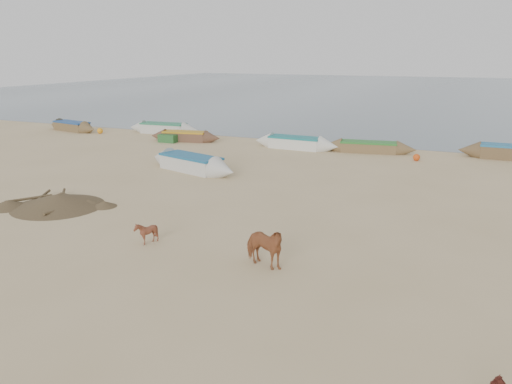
% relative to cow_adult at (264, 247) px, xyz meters
% --- Properties ---
extents(ground, '(140.00, 140.00, 0.00)m').
position_rel_cow_adult_xyz_m(ground, '(-2.33, 0.77, -0.69)').
color(ground, tan).
rests_on(ground, ground).
extents(sea, '(160.00, 160.00, 0.00)m').
position_rel_cow_adult_xyz_m(sea, '(-2.33, 82.77, -0.68)').
color(sea, slate).
rests_on(sea, ground).
extents(cow_adult, '(1.78, 1.18, 1.38)m').
position_rel_cow_adult_xyz_m(cow_adult, '(0.00, 0.00, 0.00)').
color(cow_adult, '#995732').
rests_on(cow_adult, ground).
extents(calf_front, '(0.99, 0.96, 0.85)m').
position_rel_cow_adult_xyz_m(calf_front, '(-4.59, 0.18, -0.27)').
color(calf_front, brown).
rests_on(calf_front, ground).
extents(near_canoe, '(6.84, 3.33, 0.90)m').
position_rel_cow_adult_xyz_m(near_canoe, '(-9.07, 10.81, -0.24)').
color(near_canoe, beige).
rests_on(near_canoe, ground).
extents(debris_pile, '(4.98, 4.98, 0.57)m').
position_rel_cow_adult_xyz_m(debris_pile, '(-10.86, 2.35, -0.40)').
color(debris_pile, brown).
rests_on(debris_pile, ground).
extents(waterline_canoes, '(58.17, 4.64, 0.92)m').
position_rel_cow_adult_xyz_m(waterline_canoes, '(-2.39, 20.63, -0.27)').
color(waterline_canoes, brown).
rests_on(waterline_canoes, ground).
extents(beach_clutter, '(43.28, 4.72, 0.64)m').
position_rel_cow_adult_xyz_m(beach_clutter, '(2.39, 20.09, -0.39)').
color(beach_clutter, '#295B2B').
rests_on(beach_clutter, ground).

